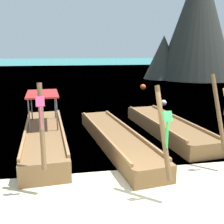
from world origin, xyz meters
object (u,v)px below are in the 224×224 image
(longtail_boat_green_ribbon, at_px, (116,138))
(mooring_buoy_far, at_px, (164,103))
(mooring_buoy_near, at_px, (143,87))
(longtail_boat_yellow_ribbon, at_px, (166,127))
(karst_rock, at_px, (195,23))
(longtail_boat_pink_ribbon, at_px, (45,137))

(longtail_boat_green_ribbon, distance_m, mooring_buoy_far, 7.90)
(longtail_boat_green_ribbon, bearing_deg, mooring_buoy_near, 69.28)
(longtail_boat_yellow_ribbon, xyz_separation_m, mooring_buoy_near, (2.72, 12.48, -0.03))
(karst_rock, xyz_separation_m, mooring_buoy_near, (-8.77, -8.18, -6.51))
(longtail_boat_pink_ribbon, xyz_separation_m, mooring_buoy_near, (7.72, 13.16, -0.11))
(mooring_buoy_near, bearing_deg, longtail_boat_yellow_ribbon, -102.30)
(karst_rock, relative_size, mooring_buoy_far, 38.25)
(longtail_boat_pink_ribbon, bearing_deg, karst_rock, 52.31)
(mooring_buoy_far, bearing_deg, longtail_boat_yellow_ribbon, -110.08)
(longtail_boat_pink_ribbon, relative_size, mooring_buoy_near, 12.52)
(mooring_buoy_near, height_order, mooring_buoy_far, mooring_buoy_near)
(longtail_boat_pink_ribbon, distance_m, karst_rock, 27.71)
(longtail_boat_pink_ribbon, distance_m, longtail_boat_yellow_ribbon, 5.04)
(longtail_boat_yellow_ribbon, bearing_deg, mooring_buoy_far, 69.92)
(longtail_boat_yellow_ribbon, bearing_deg, mooring_buoy_near, 77.70)
(longtail_boat_yellow_ribbon, height_order, karst_rock, karst_rock)
(longtail_boat_green_ribbon, distance_m, mooring_buoy_near, 14.48)
(longtail_boat_yellow_ribbon, xyz_separation_m, mooring_buoy_far, (2.01, 5.49, -0.10))
(longtail_boat_yellow_ribbon, xyz_separation_m, karst_rock, (11.49, 20.66, 6.48))
(longtail_boat_pink_ribbon, height_order, karst_rock, karst_rock)
(longtail_boat_pink_ribbon, xyz_separation_m, longtail_boat_green_ribbon, (2.59, -0.39, -0.09))
(longtail_boat_pink_ribbon, xyz_separation_m, longtail_boat_yellow_ribbon, (5.00, 0.68, -0.08))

